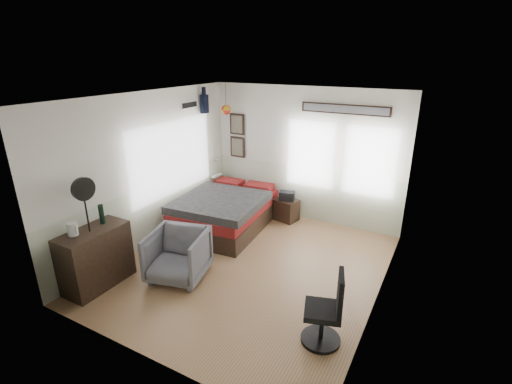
{
  "coord_description": "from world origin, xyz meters",
  "views": [
    {
      "loc": [
        2.61,
        -4.56,
        3.26
      ],
      "look_at": [
        -0.1,
        0.4,
        1.15
      ],
      "focal_mm": 26.0,
      "sensor_mm": 36.0,
      "label": 1
    }
  ],
  "objects_px": {
    "dresser": "(96,258)",
    "armchair": "(178,255)",
    "nightstand": "(286,210)",
    "task_chair": "(327,315)",
    "bed": "(226,211)"
  },
  "relations": [
    {
      "from": "nightstand",
      "to": "task_chair",
      "type": "bearing_deg",
      "value": -46.28
    },
    {
      "from": "bed",
      "to": "dresser",
      "type": "bearing_deg",
      "value": -107.59
    },
    {
      "from": "bed",
      "to": "task_chair",
      "type": "distance_m",
      "value": 3.5
    },
    {
      "from": "dresser",
      "to": "bed",
      "type": "bearing_deg",
      "value": 77.35
    },
    {
      "from": "dresser",
      "to": "task_chair",
      "type": "relative_size",
      "value": 1.05
    },
    {
      "from": "bed",
      "to": "dresser",
      "type": "relative_size",
      "value": 2.23
    },
    {
      "from": "armchair",
      "to": "nightstand",
      "type": "height_order",
      "value": "armchair"
    },
    {
      "from": "nightstand",
      "to": "task_chair",
      "type": "xyz_separation_m",
      "value": [
        1.85,
        -2.99,
        0.16
      ]
    },
    {
      "from": "nightstand",
      "to": "task_chair",
      "type": "distance_m",
      "value": 3.52
    },
    {
      "from": "bed",
      "to": "nightstand",
      "type": "xyz_separation_m",
      "value": [
        0.93,
        0.87,
        -0.11
      ]
    },
    {
      "from": "bed",
      "to": "task_chair",
      "type": "bearing_deg",
      "value": -42.08
    },
    {
      "from": "dresser",
      "to": "nightstand",
      "type": "relative_size",
      "value": 2.24
    },
    {
      "from": "dresser",
      "to": "armchair",
      "type": "xyz_separation_m",
      "value": [
        0.93,
        0.72,
        -0.06
      ]
    },
    {
      "from": "task_chair",
      "to": "dresser",
      "type": "bearing_deg",
      "value": 170.25
    },
    {
      "from": "bed",
      "to": "armchair",
      "type": "distance_m",
      "value": 1.9
    }
  ]
}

